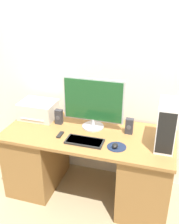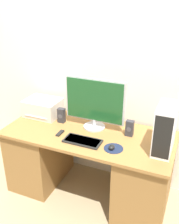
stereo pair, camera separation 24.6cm
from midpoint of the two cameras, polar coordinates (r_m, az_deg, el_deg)
The scene contains 12 objects.
ground_plane at distance 2.75m, azimuth -5.46°, elevation -21.83°, with size 12.00×12.00×0.00m, color #9E8966.
wall_back at distance 2.72m, azimuth -0.17°, elevation 11.14°, with size 6.40×0.05×2.70m.
desk at distance 2.76m, azimuth -2.82°, elevation -10.99°, with size 1.66×0.75×0.74m.
monitor at distance 2.55m, azimuth -1.93°, elevation 2.10°, with size 0.61×0.22×0.52m.
keyboard at distance 2.41m, azimuth -4.02°, elevation -6.44°, with size 0.35×0.16×0.02m.
mousepad at distance 2.34m, azimuth 2.92°, elevation -7.68°, with size 0.17×0.17×0.00m.
mouse at distance 2.32m, azimuth 2.56°, elevation -7.44°, with size 0.05×0.07×0.04m.
computer_tower at distance 2.32m, azimuth 13.54°, elevation -2.85°, with size 0.16×0.34×0.42m.
printer at distance 2.91m, azimuth -13.47°, elevation 0.43°, with size 0.38×0.30×0.18m.
speaker_left at distance 2.74m, azimuth -9.27°, elevation -1.10°, with size 0.07×0.06×0.16m.
speaker_right at distance 2.53m, azimuth 5.92°, elevation -3.15°, with size 0.07×0.06×0.16m.
remote_control at distance 2.55m, azimuth -9.19°, elevation -4.98°, with size 0.04×0.11×0.02m.
Camera 1 is at (0.66, -1.76, 2.00)m, focal length 42.00 mm.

